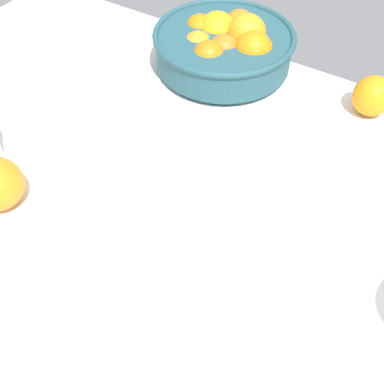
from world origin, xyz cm
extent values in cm
cube|color=white|center=(0.00, 0.00, -1.50)|extent=(148.11, 92.62, 3.00)
cylinder|color=#234C56|center=(-13.91, 36.54, 0.60)|extent=(25.75, 25.75, 1.20)
cylinder|color=#234C56|center=(-13.91, 36.54, 4.46)|extent=(27.99, 27.99, 6.51)
torus|color=#234C56|center=(-13.91, 36.54, 7.71)|extent=(29.19, 29.19, 1.20)
sphere|color=orange|center=(-7.24, 36.39, 6.19)|extent=(8.10, 8.10, 8.10)
sphere|color=orange|center=(-10.66, 40.08, 7.15)|extent=(8.18, 8.18, 8.18)
sphere|color=orange|center=(-14.60, 44.53, 5.80)|extent=(6.62, 6.62, 6.62)
sphere|color=orange|center=(-17.10, 39.34, 5.88)|extent=(8.62, 8.62, 8.62)
sphere|color=orange|center=(-20.64, 38.30, 5.90)|extent=(6.58, 6.58, 6.58)
sphere|color=orange|center=(-18.08, 33.12, 5.38)|extent=(6.45, 6.45, 6.45)
sphere|color=orange|center=(-13.87, 30.26, 5.90)|extent=(6.80, 6.80, 6.80)
sphere|color=orange|center=(-12.57, 34.17, 5.79)|extent=(6.51, 6.51, 6.51)
sphere|color=orange|center=(17.14, 38.41, 3.80)|extent=(7.61, 7.61, 7.61)
camera|label=1|loc=(25.31, -39.15, 57.67)|focal=43.32mm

